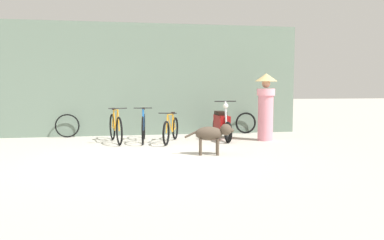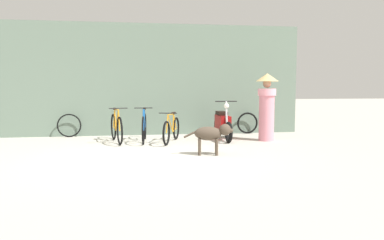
{
  "view_description": "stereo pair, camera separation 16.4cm",
  "coord_description": "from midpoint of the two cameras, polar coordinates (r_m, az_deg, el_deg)",
  "views": [
    {
      "loc": [
        -0.37,
        -7.5,
        1.48
      ],
      "look_at": [
        1.13,
        1.2,
        0.65
      ],
      "focal_mm": 35.0,
      "sensor_mm": 36.0,
      "label": 1
    },
    {
      "loc": [
        -0.21,
        -7.53,
        1.48
      ],
      "look_at": [
        1.13,
        1.2,
        0.65
      ],
      "focal_mm": 35.0,
      "sensor_mm": 36.0,
      "label": 2
    }
  ],
  "objects": [
    {
      "name": "ground_plane",
      "position": [
        7.67,
        -6.4,
        -5.8
      ],
      "size": [
        60.0,
        60.0,
        0.0
      ],
      "primitive_type": "plane",
      "color": "#B7B2A5"
    },
    {
      "name": "spare_tire_left",
      "position": [
        11.14,
        -17.81,
        -0.81
      ],
      "size": [
        0.66,
        0.13,
        0.67
      ],
      "rotation": [
        0.0,
        0.0,
        0.13
      ],
      "color": "black",
      "rests_on": "ground"
    },
    {
      "name": "bicycle_0",
      "position": [
        9.85,
        -10.98,
        -1.18
      ],
      "size": [
        0.5,
        1.66,
        0.91
      ],
      "rotation": [
        0.0,
        0.0,
        -1.36
      ],
      "color": "black",
      "rests_on": "ground"
    },
    {
      "name": "person_in_robes",
      "position": [
        10.11,
        11.78,
        2.53
      ],
      "size": [
        0.75,
        0.75,
        1.78
      ],
      "rotation": [
        0.0,
        0.0,
        3.44
      ],
      "color": "pink",
      "rests_on": "ground"
    },
    {
      "name": "stray_dog",
      "position": [
        7.92,
        3.65,
        -2.09
      ],
      "size": [
        1.05,
        0.41,
        0.66
      ],
      "rotation": [
        0.0,
        0.0,
        6.1
      ],
      "color": "#4C3F33",
      "rests_on": "ground"
    },
    {
      "name": "bicycle_1",
      "position": [
        9.83,
        -6.82,
        -1.11
      ],
      "size": [
        0.46,
        1.68,
        0.92
      ],
      "rotation": [
        0.0,
        0.0,
        -1.65
      ],
      "color": "black",
      "rests_on": "ground"
    },
    {
      "name": "spare_tire_right",
      "position": [
        11.53,
        8.85,
        -0.45
      ],
      "size": [
        0.65,
        0.06,
        0.65
      ],
      "rotation": [
        0.0,
        0.0,
        0.01
      ],
      "color": "black",
      "rests_on": "ground"
    },
    {
      "name": "motorcycle",
      "position": [
        10.24,
        5.16,
        -0.59
      ],
      "size": [
        0.58,
        1.88,
        1.07
      ],
      "rotation": [
        0.0,
        0.0,
        -1.57
      ],
      "color": "black",
      "rests_on": "ground"
    },
    {
      "name": "bicycle_2",
      "position": [
        9.68,
        -2.65,
        -1.49
      ],
      "size": [
        0.64,
        1.58,
        0.79
      ],
      "rotation": [
        0.0,
        0.0,
        -1.91
      ],
      "color": "black",
      "rests_on": "ground"
    },
    {
      "name": "shop_wall_back",
      "position": [
        11.19,
        -7.26,
        6.11
      ],
      "size": [
        9.55,
        0.2,
        3.27
      ],
      "color": "slate",
      "rests_on": "ground"
    }
  ]
}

